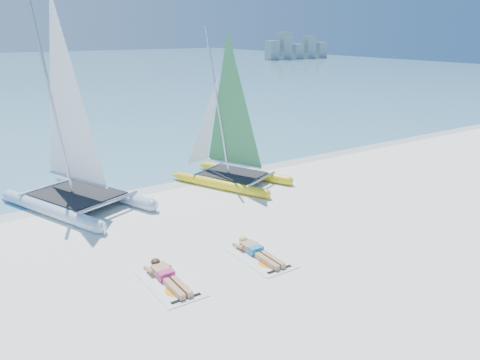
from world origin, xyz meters
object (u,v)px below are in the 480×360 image
at_px(towel_b, 261,258).
at_px(towel_a, 171,284).
at_px(sunbather_a, 167,276).
at_px(sunbather_b, 257,251).
at_px(catamaran_blue, 70,143).
at_px(catamaran_yellow, 223,134).

bearing_deg(towel_b, towel_a, 177.66).
bearing_deg(towel_a, sunbather_a, 90.00).
bearing_deg(sunbather_a, towel_b, -6.83).
distance_m(towel_a, sunbather_b, 2.44).
height_order(catamaran_blue, towel_a, catamaran_blue).
bearing_deg(sunbather_b, towel_a, -177.83).
distance_m(catamaran_blue, sunbather_a, 6.32).
height_order(towel_a, towel_b, same).
height_order(towel_a, sunbather_a, sunbather_a).
bearing_deg(sunbather_b, sunbather_a, 177.66).
xyz_separation_m(catamaran_blue, sunbather_b, (2.83, -6.09, -1.97)).
height_order(catamaran_blue, sunbather_b, catamaran_blue).
xyz_separation_m(catamaran_yellow, towel_b, (-2.51, -5.84, -1.80)).
distance_m(towel_a, towel_b, 2.44).
xyz_separation_m(towel_b, sunbather_b, (0.00, 0.19, 0.11)).
relative_size(catamaran_yellow, towel_a, 3.11).
relative_size(catamaran_yellow, towel_b, 3.11).
distance_m(catamaran_yellow, sunbather_b, 6.41).
bearing_deg(catamaran_yellow, towel_b, -137.22).
bearing_deg(catamaran_blue, catamaran_yellow, -26.42).
distance_m(towel_b, sunbather_b, 0.22).
height_order(catamaran_yellow, towel_a, catamaran_yellow).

